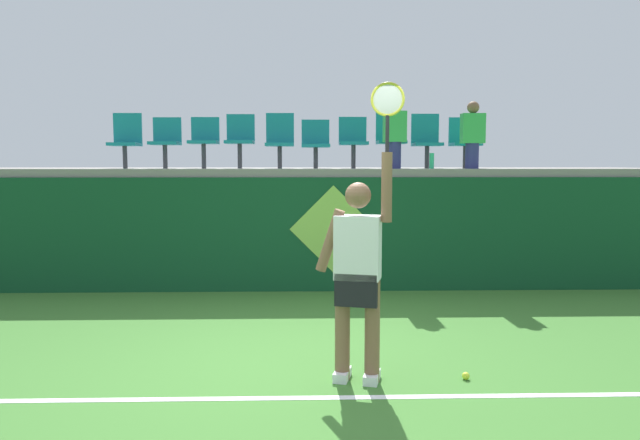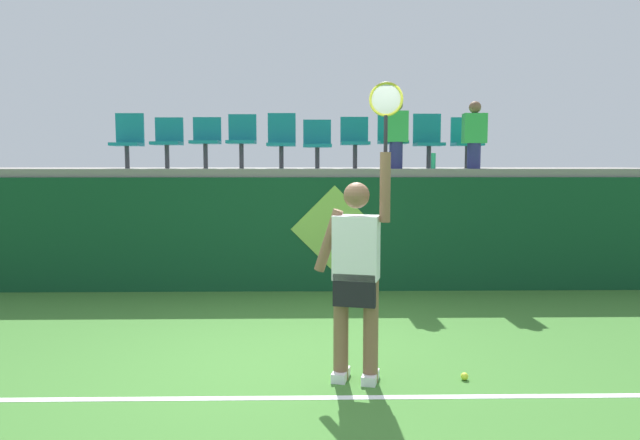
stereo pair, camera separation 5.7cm
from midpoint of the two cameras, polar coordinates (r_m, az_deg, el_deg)
The scene contains 20 objects.
ground_plane at distance 5.63m, azimuth -2.41°, elevation -13.95°, with size 40.00×40.00×0.00m, color #3D752D.
court_back_wall at distance 8.69m, azimuth -1.92°, elevation -1.36°, with size 12.37×0.20×1.67m, color #0F4223.
spectator_platform at distance 10.04m, azimuth -1.81°, elevation 4.68°, with size 12.37×2.93×0.12m, color gray.
court_baseline_stripe at distance 4.95m, azimuth -2.62°, elevation -16.72°, with size 11.13×0.08×0.01m, color white.
tennis_player at distance 5.06m, azimuth 3.89°, elevation -4.81°, with size 0.74×0.35×2.54m.
tennis_ball at distance 5.46m, azimuth 14.04°, elevation -14.39°, with size 0.07×0.07×0.07m, color #D1E533.
water_bottle at distance 9.01m, azimuth 11.02°, elevation 5.60°, with size 0.07×0.07×0.23m, color #26B272.
stadium_chair_0 at distance 9.79m, azimuth -17.82°, elevation 7.48°, with size 0.44×0.42×0.87m.
stadium_chair_1 at distance 9.63m, azimuth -14.28°, elevation 7.52°, with size 0.44×0.42×0.80m.
stadium_chair_2 at distance 9.51m, azimuth -10.74°, elevation 7.68°, with size 0.44×0.42×0.81m.
stadium_chair_3 at distance 9.44m, azimuth -7.36°, elevation 7.86°, with size 0.44×0.42×0.85m.
stadium_chair_4 at distance 9.39m, azimuth -3.55°, elevation 7.83°, with size 0.44×0.42×0.87m.
stadium_chair_5 at distance 9.38m, azimuth -0.09°, elevation 7.56°, with size 0.44×0.42×0.77m.
stadium_chair_6 at distance 9.41m, azimuth 3.54°, elevation 7.76°, with size 0.44×0.42×0.81m.
stadium_chair_7 at distance 9.48m, azimuth 7.14°, elevation 7.95°, with size 0.44×0.42×0.90m.
stadium_chair_8 at distance 9.58m, azimuth 10.52°, elevation 7.70°, with size 0.44×0.42×0.86m.
stadium_chair_9 at distance 9.71m, azimuth 14.05°, elevation 7.49°, with size 0.44×0.42×0.81m.
spectator_0 at distance 9.27m, azimuth 14.81°, elevation 7.99°, with size 0.34×0.20×1.01m.
spectator_1 at distance 9.07m, azimuth 7.53°, elevation 8.37°, with size 0.34×0.20×1.05m.
wall_signage_mount at distance 8.73m, azimuth 1.59°, elevation -6.86°, with size 1.27×0.01×1.55m.
Camera 2 is at (0.16, -5.31, 1.88)m, focal length 33.25 mm.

